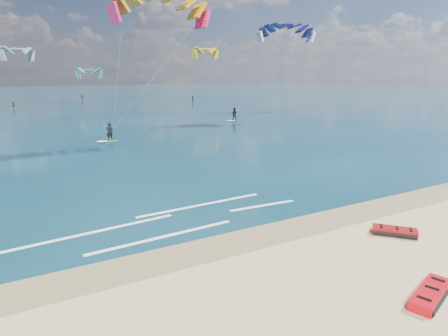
# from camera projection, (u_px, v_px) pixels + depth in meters

# --- Properties ---
(ground) EXTENTS (320.00, 320.00, 0.00)m
(ground) POSITION_uv_depth(u_px,v_px,m) (74.00, 133.00, 48.59)
(ground) COLOR tan
(ground) RESTS_ON ground
(wet_sand_strip) EXTENTS (320.00, 2.40, 0.01)m
(wet_sand_strip) POSITION_uv_depth(u_px,v_px,m) (226.00, 244.00, 17.37)
(wet_sand_strip) COLOR brown
(wet_sand_strip) RESTS_ON ground
(sea) EXTENTS (320.00, 200.00, 0.04)m
(sea) POSITION_uv_depth(u_px,v_px,m) (30.00, 100.00, 102.58)
(sea) COLOR #092A32
(sea) RESTS_ON ground
(packed_kite_left) EXTENTS (2.82, 1.83, 0.39)m
(packed_kite_left) POSITION_uv_depth(u_px,v_px,m) (430.00, 299.00, 13.21)
(packed_kite_left) COLOR red
(packed_kite_left) RESTS_ON ground
(packed_kite_mid) EXTENTS (2.19, 2.30, 0.39)m
(packed_kite_mid) POSITION_uv_depth(u_px,v_px,m) (394.00, 235.00, 18.35)
(packed_kite_mid) COLOR #9E0D0B
(packed_kite_mid) RESTS_ON ground
(kitesurfer_main) EXTENTS (12.08, 7.46, 15.96)m
(kitesurfer_main) POSITION_uv_depth(u_px,v_px,m) (135.00, 62.00, 39.04)
(kitesurfer_main) COLOR #D7EB1B
(kitesurfer_main) RESTS_ON sea
(kitesurfer_far) EXTENTS (11.95, 8.25, 15.04)m
(kitesurfer_far) POSITION_uv_depth(u_px,v_px,m) (261.00, 68.00, 57.19)
(kitesurfer_far) COLOR yellow
(kitesurfer_far) RESTS_ON sea
(shoreline_foam) EXTENTS (15.33, 3.67, 0.01)m
(shoreline_foam) POSITION_uv_depth(u_px,v_px,m) (171.00, 220.00, 20.00)
(shoreline_foam) COLOR white
(shoreline_foam) RESTS_ON ground
(distant_kites) EXTENTS (74.67, 37.14, 12.20)m
(distant_kites) POSITION_uv_depth(u_px,v_px,m) (27.00, 81.00, 78.40)
(distant_kites) COLOR #CE3CBA
(distant_kites) RESTS_ON ground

